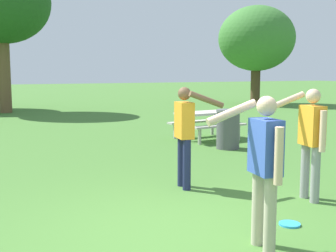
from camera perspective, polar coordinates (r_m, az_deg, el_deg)
The scene contains 9 objects.
ground_plane at distance 5.24m, azimuth 1.14°, elevation -13.98°, with size 120.00×120.00×0.00m, color #447530.
person_thrower at distance 4.69m, azimuth 12.41°, elevation -4.45°, with size 0.66×0.68×1.64m.
person_catcher at distance 7.02m, azimuth 2.23°, elevation -0.44°, with size 0.66×0.68×1.64m.
person_bystander at distance 6.66m, azimuth 18.12°, elevation -1.20°, with size 0.66×0.69×1.64m.
frisbee at distance 5.74m, azimuth 15.57°, elevation -12.23°, with size 0.26×0.26×0.03m, color #2D9EDB.
picnic_table_near at distance 12.13m, azimuth 5.04°, elevation 0.88°, with size 1.86×1.62×0.77m.
trash_can_beside_table at distance 10.76m, azimuth 7.83°, elevation -0.39°, with size 0.59×0.59×0.96m.
tree_far_right at distance 21.35m, azimuth -20.92°, elevation 14.77°, with size 4.31×4.31×6.75m.
tree_slender_mid at distance 25.43m, azimuth 11.46°, elevation 11.07°, with size 4.26×4.26×5.50m.
Camera 1 is at (-2.17, -4.38, 1.90)m, focal length 46.76 mm.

